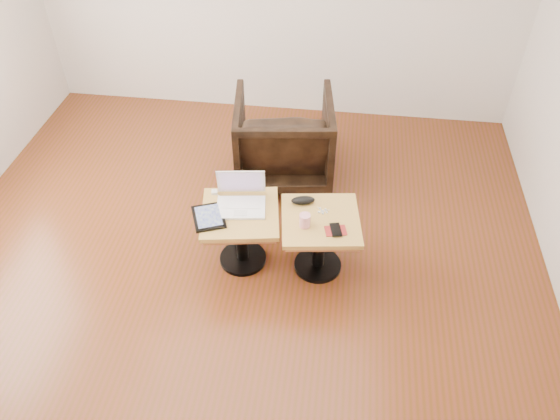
# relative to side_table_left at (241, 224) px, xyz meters

# --- Properties ---
(room_shell) EXTENTS (4.52, 4.52, 2.71)m
(room_shell) POSITION_rel_side_table_left_xyz_m (-0.04, -0.10, 0.99)
(room_shell) COLOR #502A0D
(room_shell) RESTS_ON ground
(side_table_left) EXTENTS (0.60, 0.60, 0.48)m
(side_table_left) POSITION_rel_side_table_left_xyz_m (0.00, 0.00, 0.00)
(side_table_left) COLOR black
(side_table_left) RESTS_ON ground
(side_table_right) EXTENTS (0.59, 0.59, 0.48)m
(side_table_right) POSITION_rel_side_table_left_xyz_m (0.55, 0.01, 0.00)
(side_table_right) COLOR black
(side_table_right) RESTS_ON ground
(laptop) EXTENTS (0.37, 0.33, 0.23)m
(laptop) POSITION_rel_side_table_left_xyz_m (-0.01, 0.08, 0.17)
(laptop) COLOR white
(laptop) RESTS_ON side_table_left
(tablet) EXTENTS (0.29, 0.32, 0.02)m
(tablet) POSITION_rel_side_table_left_xyz_m (-0.20, -0.09, 0.13)
(tablet) COLOR black
(tablet) RESTS_ON side_table_left
(charging_adapter) EXTENTS (0.04, 0.04, 0.02)m
(charging_adapter) POSITION_rel_side_table_left_xyz_m (-0.22, 0.17, 0.13)
(charging_adapter) COLOR white
(charging_adapter) RESTS_ON side_table_left
(glasses_case) EXTENTS (0.18, 0.11, 0.05)m
(glasses_case) POSITION_rel_side_table_left_xyz_m (0.42, 0.15, 0.14)
(glasses_case) COLOR black
(glasses_case) RESTS_ON side_table_right
(striped_cup) EXTENTS (0.08, 0.08, 0.10)m
(striped_cup) POSITION_rel_side_table_left_xyz_m (0.45, -0.08, 0.17)
(striped_cup) COLOR #CC345B
(striped_cup) RESTS_ON side_table_right
(earbuds_tangle) EXTENTS (0.08, 0.06, 0.02)m
(earbuds_tangle) POSITION_rel_side_table_left_xyz_m (0.56, 0.08, 0.13)
(earbuds_tangle) COLOR white
(earbuds_tangle) RESTS_ON side_table_right
(phone_on_sleeve) EXTENTS (0.16, 0.14, 0.02)m
(phone_on_sleeve) POSITION_rel_side_table_left_xyz_m (0.66, -0.10, 0.13)
(phone_on_sleeve) COLOR maroon
(phone_on_sleeve) RESTS_ON side_table_right
(armchair) EXTENTS (0.89, 0.91, 0.74)m
(armchair) POSITION_rel_side_table_left_xyz_m (0.17, 1.06, 0.01)
(armchair) COLOR black
(armchair) RESTS_ON ground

